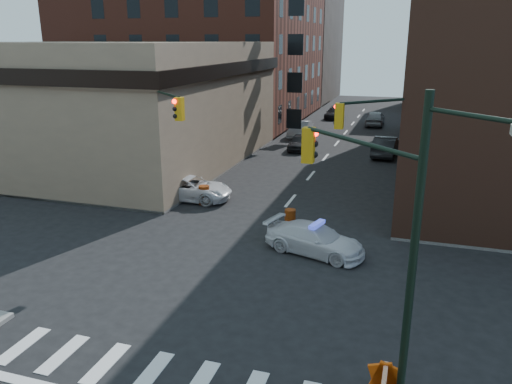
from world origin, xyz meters
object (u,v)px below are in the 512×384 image
Objects in this scene: pickup at (190,188)px; pedestrian_a at (112,190)px; parked_car_wnear at (299,142)px; barrel_bank at (204,195)px; parked_car_enear at (386,146)px; barricade_nw_a at (168,190)px; parked_car_wfar at (300,129)px; police_car at (315,239)px; barrel_road at (290,219)px; pedestrian_b at (101,183)px.

pickup is 3.21× the size of pedestrian_a.
pickup is 16.08m from parked_car_wnear.
parked_car_wnear is at bearing 83.30° from barrel_bank.
barrel_bank is (-9.20, -16.09, -0.27)m from parked_car_enear.
parked_car_wnear is 16.80m from barricade_nw_a.
parked_car_wfar is at bearing 111.87° from pedestrian_a.
police_car reaches higher than barricade_nw_a.
parked_car_wnear is 4.04× the size of barrel_road.
police_car is 1.15× the size of parked_car_wnear.
pedestrian_a is at bearing 178.02° from barrel_road.
pedestrian_b reaches higher than barrel_bank.
parked_car_wnear reaches higher than barrel_bank.
pickup is 4.08× the size of barricade_nw_a.
parked_car_wfar is 24.14m from pedestrian_b.
parked_car_enear is at bearing 86.78° from pedestrian_a.
barrel_bank is (-5.65, 2.23, 0.06)m from barrel_road.
police_car is at bearing 88.69° from parked_car_enear.
pickup is at bearing 68.45° from pedestrian_a.
barrel_road is (-1.80, 2.71, -0.17)m from police_car.
parked_car_wnear is 2.47× the size of pedestrian_b.
parked_car_wfar is 25.00m from barrel_road.
barrel_road is at bearing -33.14° from pedestrian_b.
pedestrian_b is (-8.28, -17.19, 0.28)m from parked_car_wnear.
parked_car_wfar is 2.94× the size of pedestrian_a.
barrel_bank is (-0.70, -22.28, -0.21)m from parked_car_wfar.
pedestrian_a is at bearing -61.99° from pedestrian_b.
pickup is at bearing 157.55° from barrel_road.
parked_car_enear is (1.75, 21.02, 0.17)m from police_car.
barrel_road is (-3.54, -18.31, -0.34)m from parked_car_enear.
parked_car_enear is (7.27, -0.29, 0.15)m from parked_car_wnear.
pedestrian_b is at bearing -172.72° from barrel_bank.
pickup is 1.30m from barricade_nw_a.
barrel_bank is (-7.45, 4.93, -0.11)m from police_car.
parked_car_enear is at bearing 20.96° from pedestrian_b.
parked_car_enear reaches higher than police_car.
parked_car_enear is (10.37, 15.49, 0.13)m from pickup.
barricade_nw_a reaches higher than barrel_road.
barricade_nw_a is at bearing 78.45° from police_car.
parked_car_wfar is 10.51m from parked_car_enear.
barrel_road is at bearing 82.49° from parked_car_enear.
pickup is at bearing 73.04° from police_car.
pedestrian_a reaches higher than parked_car_wnear.
pedestrian_b is at bearing 179.31° from pedestrian_a.
pickup reaches higher than barrel_road.
police_car reaches higher than barrel_bank.
barrel_bank reaches higher than barricade_nw_a.
barrel_bank is at bearing -98.73° from parked_car_wnear.
police_car is 4.11× the size of barrel_bank.
parked_car_wnear reaches higher than barrel_road.
parked_car_enear is at bearing 60.25° from barrel_bank.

